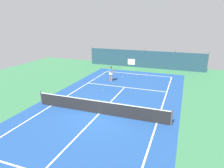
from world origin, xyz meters
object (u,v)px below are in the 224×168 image
at_px(tennis_net, 99,107).
at_px(tennis_player, 111,73).
at_px(tennis_ball_midcourt, 123,77).
at_px(tennis_ball_near_player, 102,90).
at_px(parked_car, 133,58).

bearing_deg(tennis_net, tennis_player, 104.55).
bearing_deg(tennis_ball_midcourt, tennis_ball_near_player, -95.00).
height_order(tennis_ball_near_player, parked_car, parked_car).
relative_size(tennis_player, tennis_ball_midcourt, 24.85).
relative_size(tennis_player, parked_car, 0.38).
xyz_separation_m(tennis_ball_near_player, tennis_ball_midcourt, (0.45, 5.13, 0.00)).
bearing_deg(tennis_ball_midcourt, tennis_player, -109.52).
height_order(tennis_player, tennis_ball_midcourt, tennis_player).
relative_size(tennis_net, tennis_player, 6.17).
bearing_deg(tennis_player, tennis_net, 121.14).
bearing_deg(parked_car, tennis_ball_near_player, -84.60).
xyz_separation_m(tennis_player, tennis_ball_midcourt, (0.73, 2.05, -0.93)).
distance_m(tennis_player, parked_car, 9.98).
xyz_separation_m(tennis_ball_near_player, parked_car, (-0.32, 13.06, 0.81)).
distance_m(tennis_net, tennis_ball_midcourt, 10.00).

